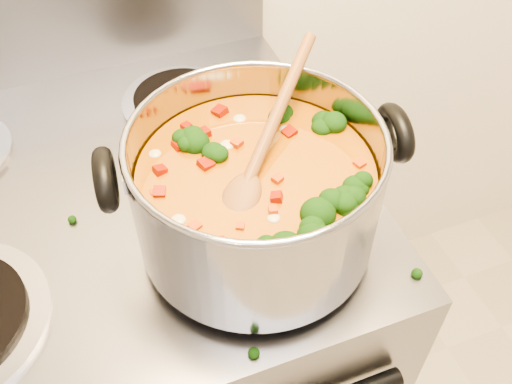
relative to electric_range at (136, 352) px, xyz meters
The scene contains 4 objects.
electric_range is the anchor object (origin of this frame).
stockpot 0.60m from the electric_range, 39.94° to the right, with size 0.35×0.28×0.17m.
wooden_spoon 0.64m from the electric_range, 36.83° to the right, with size 0.20×0.21×0.09m.
cooktop_crumbs 0.51m from the electric_range, 30.93° to the right, with size 0.37×0.39×0.01m.
Camera 1 is at (-0.04, 0.59, 1.49)m, focal length 40.00 mm.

